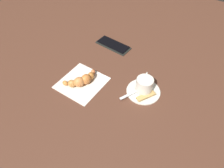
{
  "coord_description": "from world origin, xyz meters",
  "views": [
    {
      "loc": [
        0.28,
        -0.43,
        0.57
      ],
      "look_at": [
        0.01,
        -0.0,
        0.02
      ],
      "focal_mm": 33.64,
      "sensor_mm": 36.0,
      "label": 1
    }
  ],
  "objects": [
    {
      "name": "espresso_cup",
      "position": [
        0.12,
        0.04,
        0.04
      ],
      "size": [
        0.06,
        0.08,
        0.05
      ],
      "color": "silver",
      "rests_on": "saucer"
    },
    {
      "name": "sugar_packet",
      "position": [
        0.14,
        0.02,
        0.01
      ],
      "size": [
        0.05,
        0.07,
        0.01
      ],
      "primitive_type": "cube",
      "rotation": [
        0.0,
        0.0,
        7.32
      ],
      "color": "tan",
      "rests_on": "saucer"
    },
    {
      "name": "teaspoon",
      "position": [
        0.11,
        0.04,
        0.01
      ],
      "size": [
        0.07,
        0.13,
        0.01
      ],
      "color": "silver",
      "rests_on": "saucer"
    },
    {
      "name": "ground_plane",
      "position": [
        0.0,
        0.0,
        0.0
      ],
      "size": [
        1.8,
        1.8,
        0.0
      ],
      "primitive_type": "plane",
      "color": "#512F21"
    },
    {
      "name": "croissant",
      "position": [
        -0.09,
        -0.05,
        0.02
      ],
      "size": [
        0.09,
        0.12,
        0.04
      ],
      "color": "#C07938",
      "rests_on": "napkin"
    },
    {
      "name": "cell_phone",
      "position": [
        -0.11,
        0.21,
        0.0
      ],
      "size": [
        0.16,
        0.08,
        0.01
      ],
      "color": "black",
      "rests_on": "ground"
    },
    {
      "name": "napkin",
      "position": [
        -0.09,
        -0.04,
        0.0
      ],
      "size": [
        0.16,
        0.17,
        0.0
      ],
      "primitive_type": "cube",
      "rotation": [
        0.0,
        0.0,
        -0.03
      ],
      "color": "silver",
      "rests_on": "ground"
    },
    {
      "name": "saucer",
      "position": [
        0.12,
        0.04,
        0.0
      ],
      "size": [
        0.12,
        0.12,
        0.01
      ],
      "primitive_type": "cylinder",
      "color": "silver",
      "rests_on": "ground"
    }
  ]
}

